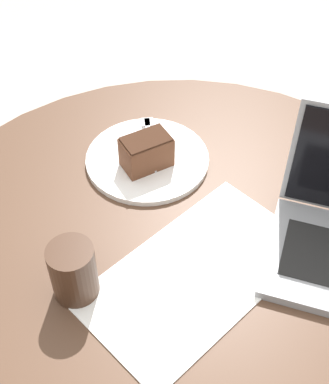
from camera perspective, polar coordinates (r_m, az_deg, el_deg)
The scene contains 6 objects.
dining_table at distance 1.11m, azimuth 1.90°, elevation -13.14°, with size 1.09×1.09×0.76m.
paper_document at distance 0.93m, azimuth 3.45°, elevation -8.62°, with size 0.46×0.37×0.00m.
plate at distance 1.11m, azimuth -1.84°, elevation 3.53°, with size 0.25×0.25×0.01m.
cake_slice at distance 1.07m, azimuth -1.94°, elevation 4.31°, with size 0.11×0.08×0.07m.
fork at distance 1.15m, azimuth -1.63°, elevation 5.76°, with size 0.06×0.17×0.00m.
coffee_glass at distance 0.88m, azimuth -9.76°, elevation -8.11°, with size 0.08×0.08×0.11m.
Camera 1 is at (-0.22, -0.52, 1.52)m, focal length 50.00 mm.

